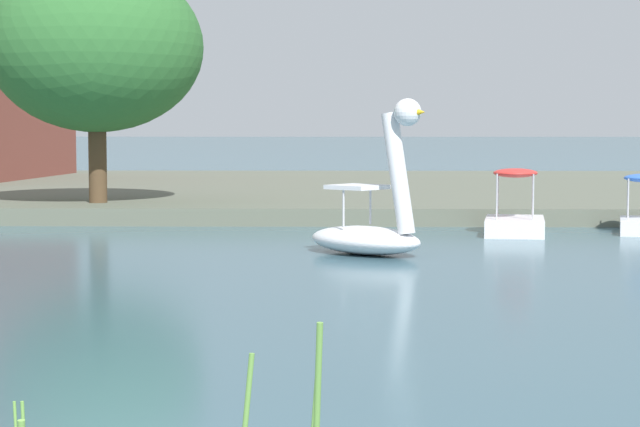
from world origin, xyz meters
name	(u,v)px	position (x,y,z in m)	size (l,w,h in m)	color
shore_bank_far	(281,190)	(0.00, 33.46, 0.21)	(159.99, 23.90, 0.43)	#5B6051
swan_boat	(371,222)	(2.70, 15.59, 0.61)	(2.65, 2.50, 2.89)	white
pedal_boat_red	(515,215)	(5.95, 19.60, 0.43)	(1.56, 2.21, 1.47)	white
tree_sapling_by_fence	(96,47)	(-4.17, 23.64, 4.42)	(7.31, 7.12, 6.19)	#4C3823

